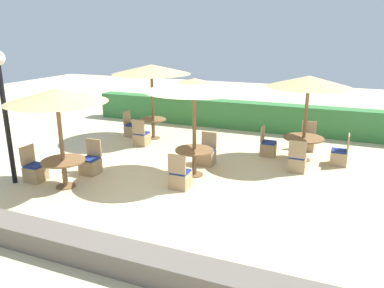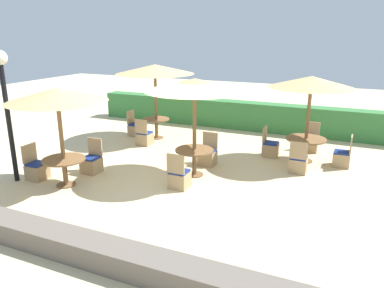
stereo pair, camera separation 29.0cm
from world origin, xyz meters
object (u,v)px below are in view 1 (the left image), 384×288
object	(u,v)px
patio_chair_back_right_east	(339,156)
patio_chair_center_north	(207,156)
round_table_back_left	(153,124)
patio_chair_front_left_north	(91,164)
patio_chair_front_left_west	(35,171)
round_table_center	(194,155)
patio_chair_back_right_north	(307,142)
lamp_post	(2,92)
round_table_back_right	(303,142)
patio_chair_back_left_south	(142,138)
round_table_front_left	(64,166)
patio_chair_back_right_south	(297,162)
parasol_back_right	(309,82)
patio_chair_back_right_west	(268,147)
parasol_back_left	(151,70)
parasol_front_left	(56,96)
parasol_center	(194,85)
patio_chair_center_south	(180,178)
patio_chair_back_left_west	(132,129)

from	to	relation	value
patio_chair_back_right_east	patio_chair_center_north	bearing A→B (deg)	111.47
round_table_back_left	patio_chair_front_left_north	world-z (taller)	patio_chair_front_left_north
patio_chair_front_left_west	patio_chair_front_left_north	distance (m)	1.41
round_table_center	patio_chair_back_right_north	bearing A→B (deg)	53.42
lamp_post	patio_chair_center_north	world-z (taller)	lamp_post
round_table_back_right	patio_chair_back_right_north	world-z (taller)	patio_chair_back_right_north
patio_chair_back_left_south	round_table_front_left	xyz separation A→B (m)	(0.02, -3.87, 0.29)
round_table_front_left	patio_chair_back_right_south	distance (m)	6.18
parasol_back_right	patio_chair_back_right_west	bearing A→B (deg)	176.94
patio_chair_back_left_south	patio_chair_back_right_west	size ratio (longest dim) A/B	1.00
round_table_center	parasol_back_right	world-z (taller)	parasol_back_right
patio_chair_back_right_south	patio_chair_back_right_west	bearing A→B (deg)	133.09
parasol_back_left	patio_chair_front_left_north	bearing A→B (deg)	-89.01
patio_chair_front_left_north	patio_chair_back_right_north	distance (m)	6.88
patio_chair_front_left_west	parasol_back_left	bearing A→B (deg)	168.86
patio_chair_front_left_west	patio_chair_back_right_north	xyz separation A→B (m)	(6.26, 5.42, 0.00)
parasol_front_left	patio_chair_back_right_west	size ratio (longest dim) A/B	2.65
parasol_center	patio_chair_back_right_south	size ratio (longest dim) A/B	2.80
parasol_back_right	patio_chair_center_south	bearing A→B (deg)	-127.60
patio_chair_back_right_south	patio_chair_back_left_west	bearing A→B (deg)	166.64
lamp_post	round_table_back_left	distance (m)	5.54
round_table_back_right	round_table_back_left	bearing A→B (deg)	175.20
parasol_back_left	patio_chair_back_right_east	world-z (taller)	parasol_back_left
round_table_center	patio_chair_back_right_west	world-z (taller)	patio_chair_back_right_west
patio_chair_center_south	parasol_center	bearing A→B (deg)	89.99
patio_chair_front_left_north	patio_chair_back_right_north	world-z (taller)	same
patio_chair_back_left_south	patio_chair_back_left_west	xyz separation A→B (m)	(-0.92, 0.89, 0.00)
round_table_back_left	round_table_back_right	world-z (taller)	round_table_back_left
round_table_back_left	patio_chair_front_left_north	bearing A→B (deg)	-89.01
round_table_back_left	parasol_front_left	world-z (taller)	parasol_front_left
patio_chair_center_north	patio_chair_back_right_west	world-z (taller)	same
parasol_back_left	round_table_back_left	distance (m)	1.93
patio_chair_back_right_north	parasol_back_right	bearing A→B (deg)	88.60
parasol_back_left	lamp_post	bearing A→B (deg)	-104.94
lamp_post	patio_chair_back_left_west	world-z (taller)	lamp_post
parasol_center	patio_chair_back_right_east	distance (m)	4.82
patio_chair_back_right_east	patio_chair_back_left_west	bearing A→B (deg)	86.41
parasol_back_right	parasol_back_left	bearing A→B (deg)	175.20
lamp_post	patio_chair_back_right_north	bearing A→B (deg)	40.59
round_table_front_left	round_table_back_right	world-z (taller)	round_table_back_right
patio_chair_front_left_west	patio_chair_center_north	bearing A→B (deg)	127.94
patio_chair_front_left_west	patio_chair_front_left_north	world-z (taller)	same
patio_chair_center_north	parasol_back_right	distance (m)	3.60
patio_chair_back_right_north	patio_chair_center_north	bearing A→B (deg)	44.69
patio_chair_front_left_north	parasol_back_right	size ratio (longest dim) A/B	0.37
parasol_front_left	parasol_back_left	bearing A→B (deg)	90.62
parasol_back_left	patio_chair_back_right_east	distance (m)	6.73
round_table_back_left	patio_chair_front_left_north	size ratio (longest dim) A/B	1.01
patio_chair_front_left_north	round_table_back_right	xyz separation A→B (m)	(5.23, 3.33, 0.32)
patio_chair_back_left_south	parasol_back_right	xyz separation A→B (m)	(5.26, 0.47, 2.10)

